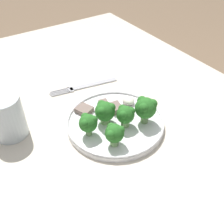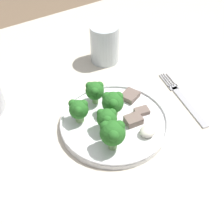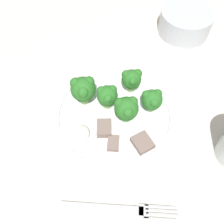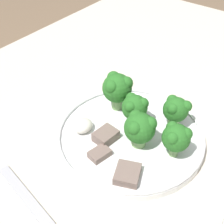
{
  "view_description": "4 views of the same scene",
  "coord_description": "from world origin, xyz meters",
  "views": [
    {
      "loc": [
        -0.43,
        0.21,
        1.2
      ],
      "look_at": [
        -0.03,
        -0.05,
        0.79
      ],
      "focal_mm": 42.0,
      "sensor_mm": 36.0,
      "label": 1
    },
    {
      "loc": [
        -0.29,
        -0.46,
        1.28
      ],
      "look_at": [
        -0.03,
        -0.05,
        0.78
      ],
      "focal_mm": 50.0,
      "sensor_mm": 36.0,
      "label": 2
    },
    {
      "loc": [
        0.25,
        -0.1,
        1.23
      ],
      "look_at": [
        -0.02,
        -0.06,
        0.8
      ],
      "focal_mm": 42.0,
      "sensor_mm": 36.0,
      "label": 3
    },
    {
      "loc": [
        0.28,
        0.14,
        1.13
      ],
      "look_at": [
        -0.02,
        -0.08,
        0.81
      ],
      "focal_mm": 50.0,
      "sensor_mm": 36.0,
      "label": 4
    }
  ],
  "objects": [
    {
      "name": "table",
      "position": [
        0.0,
        0.0,
        0.66
      ],
      "size": [
        1.28,
        0.97,
        0.75
      ],
      "color": "beige",
      "rests_on": "ground_plane"
    },
    {
      "name": "dinner_plate",
      "position": [
        -0.03,
        -0.06,
        0.76
      ],
      "size": [
        0.24,
        0.24,
        0.02
      ],
      "color": "white",
      "rests_on": "table"
    },
    {
      "name": "fork",
      "position": [
        0.15,
        -0.08,
        0.75
      ],
      "size": [
        0.06,
        0.2,
        0.0
      ],
      "color": "#B2B2B7",
      "rests_on": "table"
    },
    {
      "name": "drinking_glass",
      "position": [
        0.08,
        0.17,
        0.8
      ],
      "size": [
        0.08,
        0.08,
        0.11
      ],
      "color": "silver",
      "rests_on": "table"
    },
    {
      "name": "broccoli_floret_near_rim_left",
      "position": [
        -0.04,
        0.02,
        0.8
      ],
      "size": [
        0.04,
        0.04,
        0.06
      ],
      "color": "#7FA866",
      "rests_on": "dinner_plate"
    },
    {
      "name": "broccoli_floret_center_left",
      "position": [
        -0.06,
        -0.07,
        0.8
      ],
      "size": [
        0.04,
        0.04,
        0.06
      ],
      "color": "#7FA866",
      "rests_on": "dinner_plate"
    },
    {
      "name": "broccoli_floret_back_left",
      "position": [
        -0.02,
        -0.04,
        0.8
      ],
      "size": [
        0.05,
        0.05,
        0.06
      ],
      "color": "#7FA866",
      "rests_on": "dinner_plate"
    },
    {
      "name": "broccoli_floret_front_left",
      "position": [
        -0.1,
        -0.01,
        0.8
      ],
      "size": [
        0.04,
        0.04,
        0.06
      ],
      "color": "#7FA866",
      "rests_on": "dinner_plate"
    },
    {
      "name": "broccoli_floret_center_back",
      "position": [
        -0.08,
        -0.12,
        0.81
      ],
      "size": [
        0.05,
        0.05,
        0.07
      ],
      "color": "#7FA866",
      "rests_on": "dinner_plate"
    },
    {
      "name": "meat_slice_front_slice",
      "position": [
        -0.0,
        -0.08,
        0.77
      ],
      "size": [
        0.04,
        0.03,
        0.02
      ],
      "color": "#756056",
      "rests_on": "dinner_plate"
    },
    {
      "name": "meat_slice_middle_slice",
      "position": [
        0.04,
        -0.01,
        0.77
      ],
      "size": [
        0.05,
        0.05,
        0.01
      ],
      "color": "#756056",
      "rests_on": "dinner_plate"
    },
    {
      "name": "meat_slice_rear_slice",
      "position": [
        0.03,
        -0.07,
        0.77
      ],
      "size": [
        0.04,
        0.03,
        0.01
      ],
      "color": "#756056",
      "rests_on": "dinner_plate"
    },
    {
      "name": "sauce_dollop",
      "position": [
        0.01,
        -0.13,
        0.77
      ],
      "size": [
        0.03,
        0.03,
        0.02
      ],
      "color": "silver",
      "rests_on": "dinner_plate"
    }
  ]
}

